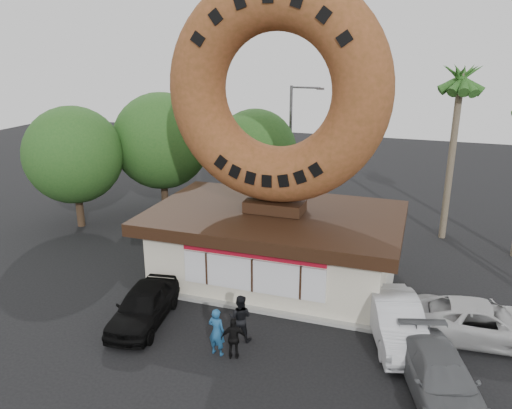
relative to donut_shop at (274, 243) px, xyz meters
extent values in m
plane|color=black|center=(0.00, -5.98, -1.77)|extent=(90.00, 90.00, 0.00)
cube|color=silver|center=(0.00, 0.02, -0.27)|extent=(10.00, 6.00, 3.00)
cube|color=#999993|center=(0.00, 0.02, -1.69)|extent=(10.60, 6.60, 0.15)
cube|color=#3F3F3F|center=(0.00, 0.02, 1.28)|extent=(10.00, 6.00, 0.10)
cube|color=black|center=(0.00, 0.02, 1.23)|extent=(11.20, 7.20, 0.55)
cube|color=silver|center=(0.00, -3.03, -0.22)|extent=(6.00, 0.12, 1.40)
cube|color=#AC0E21|center=(0.00, -3.05, 0.78)|extent=(6.00, 0.10, 0.45)
cube|color=black|center=(0.00, 0.02, 1.78)|extent=(2.60, 1.40, 0.50)
torus|color=brown|center=(0.00, 0.02, 6.81)|extent=(9.56, 2.44, 9.56)
cylinder|color=#473321|center=(-9.50, 7.02, -0.12)|extent=(0.44, 0.44, 3.30)
sphere|color=#204E1B|center=(-9.50, 7.02, 2.88)|extent=(6.00, 6.00, 6.00)
cylinder|color=#473321|center=(-4.00, 9.02, -0.34)|extent=(0.44, 0.44, 2.86)
sphere|color=#204E1B|center=(-4.00, 9.02, 2.26)|extent=(5.20, 5.20, 5.20)
cylinder|color=#473321|center=(-13.00, 3.02, -0.23)|extent=(0.44, 0.44, 3.08)
sphere|color=#204E1B|center=(-13.00, 3.02, 2.57)|extent=(5.60, 5.60, 5.60)
cylinder|color=#726651|center=(7.50, 8.02, 2.73)|extent=(0.36, 0.36, 9.00)
cylinder|color=#59595E|center=(-2.00, 10.02, 2.23)|extent=(0.18, 0.18, 8.00)
cylinder|color=#59595E|center=(-1.10, 10.02, 6.13)|extent=(1.80, 0.12, 0.12)
cube|color=#59595E|center=(-0.20, 10.02, 6.08)|extent=(0.45, 0.20, 0.12)
imported|color=navy|center=(-0.17, -6.34, -0.88)|extent=(0.70, 0.52, 1.78)
imported|color=black|center=(0.28, -5.22, -0.87)|extent=(0.93, 0.76, 1.79)
imported|color=black|center=(0.48, -6.36, -0.99)|extent=(0.97, 0.62, 1.54)
imported|color=black|center=(-3.69, -5.33, -1.02)|extent=(2.38, 4.58, 1.49)
imported|color=silver|center=(5.71, -3.39, -0.98)|extent=(2.95, 5.04, 1.57)
imported|color=slate|center=(7.24, -6.23, -1.07)|extent=(3.26, 5.17, 1.40)
imported|color=#BDBDBD|center=(8.71, -2.38, -1.04)|extent=(5.44, 2.85, 1.46)
camera|label=1|loc=(6.01, -20.23, 8.70)|focal=35.00mm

